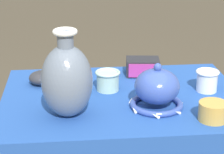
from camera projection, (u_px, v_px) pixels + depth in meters
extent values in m
cylinder|color=brown|center=(29.00, 154.00, 2.10)|extent=(0.04, 0.04, 0.75)
cylinder|color=brown|center=(198.00, 146.00, 2.17)|extent=(0.04, 0.04, 0.75)
cube|color=brown|center=(123.00, 100.00, 1.74)|extent=(0.93, 0.67, 0.03)
cube|color=#234C9E|center=(123.00, 96.00, 1.73)|extent=(0.95, 0.69, 0.01)
ellipsoid|color=slate|center=(67.00, 81.00, 1.52)|extent=(0.18, 0.18, 0.26)
cylinder|color=slate|center=(65.00, 39.00, 1.46)|extent=(0.06, 0.06, 0.05)
torus|color=white|center=(65.00, 32.00, 1.45)|extent=(0.08, 0.08, 0.02)
torus|color=#3851A8|center=(156.00, 104.00, 1.62)|extent=(0.20, 0.20, 0.02)
ellipsoid|color=#3851A8|center=(157.00, 86.00, 1.60)|extent=(0.17, 0.17, 0.13)
sphere|color=#3851A8|center=(158.00, 67.00, 1.57)|extent=(0.03, 0.03, 0.03)
cone|color=white|center=(182.00, 103.00, 1.63)|extent=(0.01, 0.03, 0.03)
cone|color=white|center=(168.00, 95.00, 1.70)|extent=(0.03, 0.03, 0.03)
cone|color=white|center=(146.00, 94.00, 1.71)|extent=(0.03, 0.02, 0.03)
cone|color=white|center=(131.00, 101.00, 1.65)|extent=(0.03, 0.03, 0.03)
cone|color=white|center=(134.00, 110.00, 1.57)|extent=(0.03, 0.03, 0.03)
cone|color=white|center=(155.00, 116.00, 1.53)|extent=(0.03, 0.02, 0.03)
cone|color=white|center=(177.00, 112.00, 1.56)|extent=(0.03, 0.03, 0.03)
cube|color=#232328|center=(143.00, 67.00, 1.94)|extent=(0.16, 0.11, 0.07)
cube|color=#B23384|center=(143.00, 71.00, 1.89)|extent=(0.13, 0.02, 0.06)
ellipsoid|color=#2D2D33|center=(42.00, 78.00, 1.83)|extent=(0.11, 0.11, 0.06)
cylinder|color=gold|center=(213.00, 111.00, 1.51)|extent=(0.10, 0.10, 0.07)
cylinder|color=white|center=(207.00, 81.00, 1.76)|extent=(0.08, 0.08, 0.08)
torus|color=white|center=(208.00, 72.00, 1.74)|extent=(0.09, 0.09, 0.01)
cylinder|color=#A8CCB7|center=(108.00, 81.00, 1.77)|extent=(0.09, 0.09, 0.08)
torus|color=#A8CCB7|center=(108.00, 73.00, 1.75)|extent=(0.10, 0.10, 0.01)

